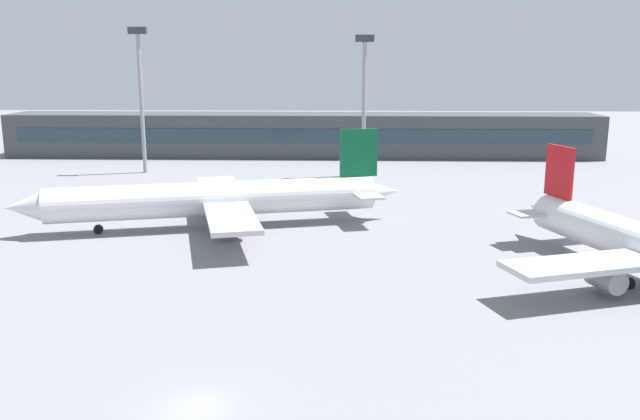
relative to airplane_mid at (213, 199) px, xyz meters
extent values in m
plane|color=gray|center=(7.15, -3.07, -3.55)|extent=(400.00, 400.00, 0.00)
cube|color=#3F4247|center=(7.15, 63.48, 0.95)|extent=(124.03, 12.00, 9.00)
cube|color=#263847|center=(7.15, 57.43, 1.40)|extent=(117.83, 0.16, 2.80)
cone|color=white|center=(38.25, -3.13, -0.17)|extent=(3.80, 4.54, 2.72)
cube|color=red|center=(39.21, -6.06, 4.58)|extent=(1.75, 4.39, 5.63)
cube|color=silver|center=(39.11, -5.77, 0.03)|extent=(10.62, 5.90, 0.25)
cylinder|color=gray|center=(38.30, -23.05, -1.92)|extent=(2.96, 3.75, 2.05)
cylinder|color=black|center=(41.29, -21.00, -3.04)|extent=(0.71, 1.10, 1.02)
cylinder|color=silver|center=(0.29, 0.08, 0.04)|extent=(38.97, 13.84, 4.14)
cone|color=silver|center=(-20.48, -5.31, 0.04)|extent=(5.39, 4.95, 3.93)
cone|color=silver|center=(20.86, 5.41, 0.04)|extent=(4.73, 3.84, 2.90)
cube|color=#0C5933|center=(17.68, 4.58, 5.10)|extent=(4.73, 1.58, 5.99)
cube|color=silver|center=(17.99, 4.67, 0.26)|extent=(5.68, 11.30, 0.26)
cube|color=silver|center=(1.35, 0.35, -0.29)|extent=(13.26, 32.92, 0.54)
cylinder|color=gray|center=(-0.29, 6.67, -1.82)|extent=(3.92, 2.98, 2.18)
cylinder|color=gray|center=(2.99, -5.97, -1.82)|extent=(3.92, 2.98, 2.18)
cylinder|color=black|center=(-12.98, -3.37, -3.01)|extent=(1.16, 0.69, 1.09)
cylinder|color=black|center=(1.69, 3.36, -3.01)|extent=(1.16, 0.69, 1.09)
cylinder|color=black|center=(3.11, -2.12, -3.01)|extent=(1.16, 0.69, 1.09)
cylinder|color=gray|center=(19.35, 38.62, 7.97)|extent=(0.70, 0.70, 23.05)
cube|color=#333338|center=(19.35, 38.62, 20.10)|extent=(3.20, 0.80, 1.20)
cylinder|color=gray|center=(-20.25, 40.59, 8.69)|extent=(0.70, 0.70, 24.49)
cube|color=#333338|center=(-20.25, 40.59, 21.54)|extent=(3.20, 0.80, 1.20)
camera|label=1|loc=(15.57, -78.19, 16.28)|focal=37.35mm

